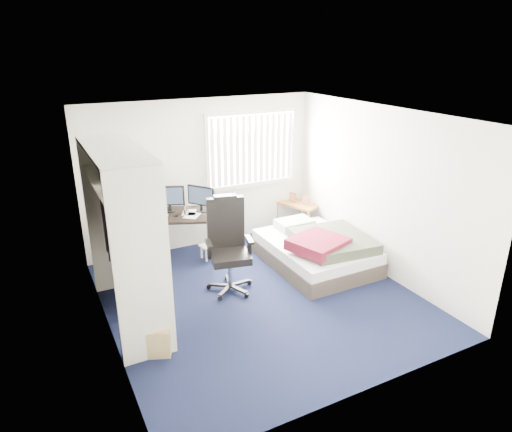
{
  "coord_description": "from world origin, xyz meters",
  "views": [
    {
      "loc": [
        -2.58,
        -4.89,
        3.3
      ],
      "look_at": [
        0.14,
        0.4,
        1.05
      ],
      "focal_mm": 32.0,
      "sensor_mm": 36.0,
      "label": 1
    }
  ],
  "objects": [
    {
      "name": "window_assembly",
      "position": [
        0.9,
        2.04,
        1.6
      ],
      "size": [
        1.72,
        0.09,
        1.32
      ],
      "color": "white",
      "rests_on": "ground"
    },
    {
      "name": "pine_box",
      "position": [
        -1.65,
        -0.48,
        0.17
      ],
      "size": [
        0.53,
        0.47,
        0.33
      ],
      "primitive_type": "cube",
      "rotation": [
        0.0,
        0.0,
        -0.39
      ],
      "color": "#9D844E",
      "rests_on": "ground"
    },
    {
      "name": "room_shell",
      "position": [
        0.0,
        0.0,
        1.51
      ],
      "size": [
        4.2,
        4.2,
        4.2
      ],
      "color": "silver",
      "rests_on": "ground"
    },
    {
      "name": "ground",
      "position": [
        0.0,
        0.0,
        0.0
      ],
      "size": [
        4.2,
        4.2,
        0.0
      ],
      "primitive_type": "plane",
      "color": "black",
      "rests_on": "ground"
    },
    {
      "name": "bed",
      "position": [
        1.26,
        0.47,
        0.27
      ],
      "size": [
        1.41,
        1.84,
        0.61
      ],
      "color": "#3D342C",
      "rests_on": "ground"
    },
    {
      "name": "closet",
      "position": [
        -1.67,
        0.27,
        1.35
      ],
      "size": [
        0.64,
        1.84,
        2.22
      ],
      "color": "beige",
      "rests_on": "ground"
    },
    {
      "name": "office_chair",
      "position": [
        -0.27,
        0.47,
        0.52
      ],
      "size": [
        0.75,
        0.75,
        1.35
      ],
      "color": "black",
      "rests_on": "ground"
    },
    {
      "name": "desk",
      "position": [
        -0.76,
        1.75,
        0.82
      ],
      "size": [
        1.77,
        1.31,
        1.25
      ],
      "color": "black",
      "rests_on": "ground"
    },
    {
      "name": "footstool",
      "position": [
        -0.16,
        1.48,
        0.18
      ],
      "size": [
        0.33,
        0.28,
        0.24
      ],
      "color": "white",
      "rests_on": "ground"
    },
    {
      "name": "nightstand",
      "position": [
        1.75,
        1.85,
        0.47
      ],
      "size": [
        0.66,
        0.88,
        0.72
      ],
      "color": "brown",
      "rests_on": "ground"
    }
  ]
}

